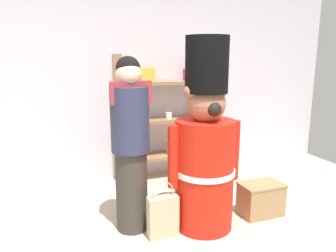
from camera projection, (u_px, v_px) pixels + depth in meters
back_wall at (117, 81)px, 4.19m from camera, size 6.40×0.12×2.60m
merchandise_shelf at (167, 116)px, 4.28m from camera, size 1.37×0.35×1.65m
teddy_bear_guard at (205, 150)px, 3.00m from camera, size 0.73×0.58×1.80m
person_shopper at (130, 143)px, 2.94m from camera, size 0.37×0.35×1.62m
shopping_bag at (163, 216)px, 2.92m from camera, size 0.28×0.11×0.54m
display_crate at (261, 199)px, 3.35m from camera, size 0.44×0.28×0.34m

